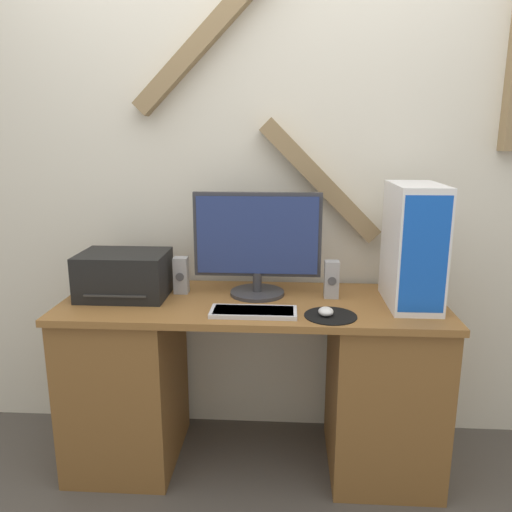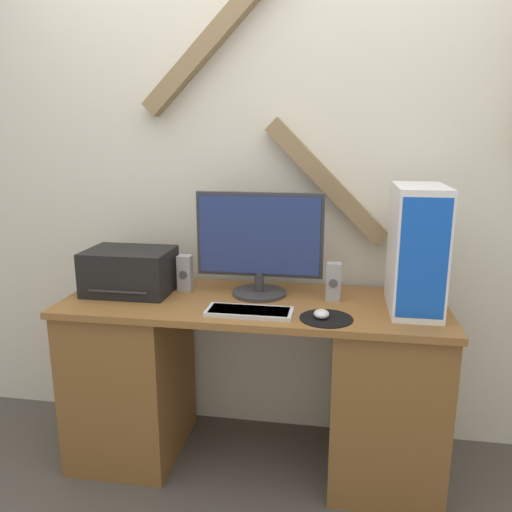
% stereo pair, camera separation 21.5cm
% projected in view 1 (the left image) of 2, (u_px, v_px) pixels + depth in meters
% --- Properties ---
extents(ground_plane, '(12.00, 12.00, 0.00)m').
position_uv_depth(ground_plane, '(248.00, 503.00, 2.11)').
color(ground_plane, '#4C4742').
extents(wall_back, '(6.40, 0.13, 2.70)m').
position_uv_depth(wall_back, '(259.00, 168.00, 2.41)').
color(wall_back, silver).
rests_on(wall_back, ground_plane).
extents(desk, '(1.68, 0.59, 0.80)m').
position_uv_depth(desk, '(253.00, 380.00, 2.30)').
color(desk, brown).
rests_on(desk, ground_plane).
extents(monitor, '(0.57, 0.25, 0.47)m').
position_uv_depth(monitor, '(257.00, 241.00, 2.24)').
color(monitor, '#333338').
rests_on(monitor, desk).
extents(keyboard, '(0.35, 0.14, 0.02)m').
position_uv_depth(keyboard, '(253.00, 312.00, 2.04)').
color(keyboard, silver).
rests_on(keyboard, desk).
extents(mousepad, '(0.21, 0.21, 0.00)m').
position_uv_depth(mousepad, '(331.00, 316.00, 2.01)').
color(mousepad, black).
rests_on(mousepad, desk).
extents(mouse, '(0.06, 0.07, 0.03)m').
position_uv_depth(mouse, '(326.00, 311.00, 2.01)').
color(mouse, silver).
rests_on(mouse, mousepad).
extents(computer_tower, '(0.20, 0.37, 0.52)m').
position_uv_depth(computer_tower, '(413.00, 245.00, 2.10)').
color(computer_tower, white).
rests_on(computer_tower, desk).
extents(printer, '(0.39, 0.28, 0.20)m').
position_uv_depth(printer, '(124.00, 275.00, 2.24)').
color(printer, black).
rests_on(printer, desk).
extents(speaker_left, '(0.06, 0.06, 0.17)m').
position_uv_depth(speaker_left, '(181.00, 275.00, 2.30)').
color(speaker_left, '#99999E').
rests_on(speaker_left, desk).
extents(speaker_right, '(0.06, 0.06, 0.17)m').
position_uv_depth(speaker_right, '(331.00, 279.00, 2.23)').
color(speaker_right, '#99999E').
rests_on(speaker_right, desk).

